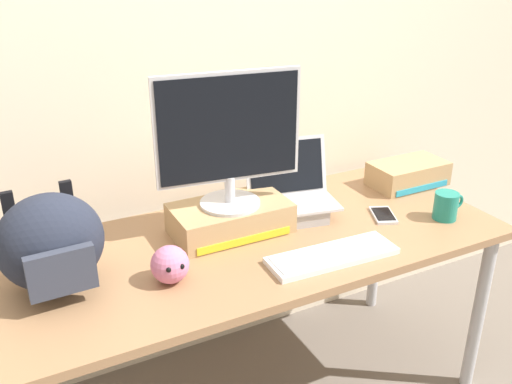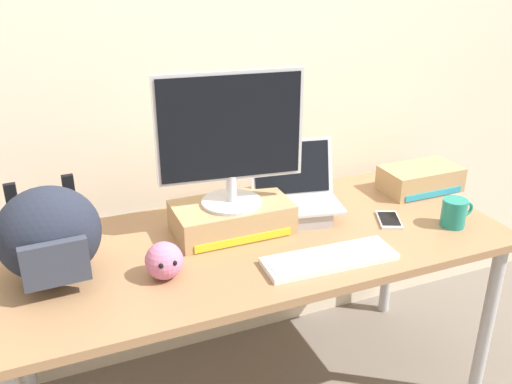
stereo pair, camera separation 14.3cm
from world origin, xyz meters
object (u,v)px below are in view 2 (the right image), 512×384
(toner_box_yellow, at_px, (232,217))
(messenger_backpack, at_px, (49,234))
(toner_box_cyan, at_px, (420,179))
(plush_toy, at_px, (164,261))
(external_keyboard, at_px, (329,259))
(cell_phone, at_px, (389,220))
(desktop_monitor, at_px, (230,138))
(coffee_mug, at_px, (454,213))
(open_laptop, at_px, (296,203))

(toner_box_yellow, height_order, messenger_backpack, messenger_backpack)
(toner_box_cyan, bearing_deg, toner_box_yellow, -177.18)
(messenger_backpack, relative_size, plush_toy, 2.70)
(external_keyboard, relative_size, cell_phone, 2.79)
(desktop_monitor, height_order, plush_toy, desktop_monitor)
(toner_box_yellow, distance_m, cell_phone, 0.58)
(toner_box_yellow, xyz_separation_m, toner_box_cyan, (0.85, 0.04, -0.00))
(toner_box_yellow, distance_m, messenger_backpack, 0.62)
(external_keyboard, height_order, toner_box_cyan, toner_box_cyan)
(toner_box_yellow, relative_size, messenger_backpack, 1.30)
(coffee_mug, bearing_deg, toner_box_yellow, 160.18)
(toner_box_yellow, height_order, coffee_mug, toner_box_yellow)
(open_laptop, bearing_deg, cell_phone, -17.24)
(desktop_monitor, xyz_separation_m, cell_phone, (0.56, -0.15, -0.34))
(coffee_mug, xyz_separation_m, toner_box_cyan, (0.09, 0.31, -0.00))
(plush_toy, height_order, toner_box_cyan, plush_toy)
(cell_phone, distance_m, toner_box_cyan, 0.35)
(plush_toy, bearing_deg, messenger_backpack, 156.89)
(toner_box_cyan, bearing_deg, plush_toy, -167.60)
(external_keyboard, height_order, coffee_mug, coffee_mug)
(cell_phone, bearing_deg, toner_box_cyan, 58.32)
(external_keyboard, height_order, plush_toy, plush_toy)
(desktop_monitor, distance_m, coffee_mug, 0.86)
(toner_box_yellow, xyz_separation_m, external_keyboard, (0.22, -0.32, -0.04))
(toner_box_yellow, distance_m, coffee_mug, 0.80)
(desktop_monitor, height_order, toner_box_cyan, desktop_monitor)
(toner_box_yellow, xyz_separation_m, open_laptop, (0.26, 0.01, 0.00))
(coffee_mug, xyz_separation_m, plush_toy, (-1.05, 0.06, 0.01))
(plush_toy, bearing_deg, external_keyboard, -12.37)
(external_keyboard, xyz_separation_m, cell_phone, (0.35, 0.17, -0.01))
(desktop_monitor, xyz_separation_m, plush_toy, (-0.30, -0.21, -0.29))
(cell_phone, xyz_separation_m, toner_box_cyan, (0.29, 0.20, 0.04))
(plush_toy, bearing_deg, desktop_monitor, 35.06)
(desktop_monitor, height_order, external_keyboard, desktop_monitor)
(external_keyboard, bearing_deg, plush_toy, 170.19)
(messenger_backpack, bearing_deg, open_laptop, 3.94)
(plush_toy, relative_size, toner_box_cyan, 0.37)
(plush_toy, bearing_deg, toner_box_yellow, 35.18)
(desktop_monitor, distance_m, open_laptop, 0.39)
(desktop_monitor, height_order, coffee_mug, desktop_monitor)
(toner_box_yellow, distance_m, plush_toy, 0.37)
(external_keyboard, distance_m, cell_phone, 0.38)
(toner_box_yellow, distance_m, open_laptop, 0.26)
(toner_box_yellow, xyz_separation_m, plush_toy, (-0.30, -0.21, 0.01))
(desktop_monitor, bearing_deg, plush_toy, -137.64)
(desktop_monitor, distance_m, toner_box_cyan, 0.90)
(desktop_monitor, relative_size, coffee_mug, 3.84)
(toner_box_yellow, height_order, external_keyboard, toner_box_yellow)
(external_keyboard, bearing_deg, toner_box_cyan, 32.55)
(desktop_monitor, bearing_deg, toner_box_cyan, 10.19)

